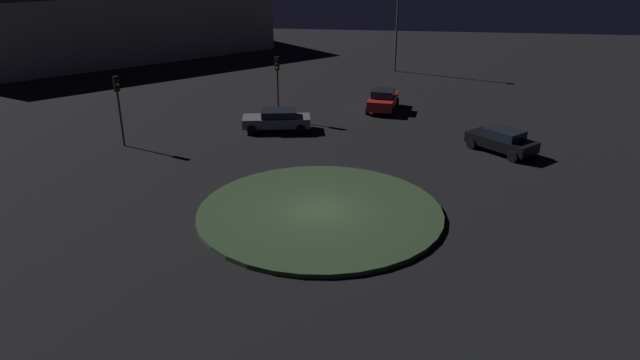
{
  "coord_description": "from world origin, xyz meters",
  "views": [
    {
      "loc": [
        -24.06,
        -3.11,
        11.69
      ],
      "look_at": [
        0.0,
        0.0,
        1.69
      ],
      "focal_mm": 32.65,
      "sensor_mm": 36.0,
      "label": 1
    }
  ],
  "objects": [
    {
      "name": "ground_plane",
      "position": [
        0.0,
        0.0,
        0.0
      ],
      "size": [
        119.86,
        119.86,
        0.0
      ],
      "primitive_type": "plane",
      "color": "black"
    },
    {
      "name": "roundabout_island",
      "position": [
        0.0,
        0.0,
        0.1
      ],
      "size": [
        11.31,
        11.31,
        0.21
      ],
      "primitive_type": "cylinder",
      "color": "#2D4228",
      "rests_on": "ground_plane"
    },
    {
      "name": "car_grey",
      "position": [
        12.3,
        4.46,
        0.74
      ],
      "size": [
        2.64,
        4.68,
        1.39
      ],
      "rotation": [
        0.0,
        0.0,
        -1.38
      ],
      "color": "slate",
      "rests_on": "ground_plane"
    },
    {
      "name": "car_red",
      "position": [
        18.24,
        -2.34,
        0.78
      ],
      "size": [
        4.12,
        2.4,
        1.56
      ],
      "rotation": [
        0.0,
        0.0,
        3.03
      ],
      "color": "red",
      "rests_on": "ground_plane"
    },
    {
      "name": "car_black",
      "position": [
        9.77,
        -9.61,
        0.75
      ],
      "size": [
        4.11,
        4.13,
        1.44
      ],
      "rotation": [
        0.0,
        0.0,
        3.93
      ],
      "color": "black",
      "rests_on": "ground_plane"
    },
    {
      "name": "traffic_light_northeast",
      "position": [
        8.02,
        13.18,
        3.06
      ],
      "size": [
        0.37,
        0.4,
        4.31
      ],
      "rotation": [
        0.0,
        0.0,
        -2.12
      ],
      "color": "#2D2D2D",
      "rests_on": "ground_plane"
    },
    {
      "name": "traffic_light_east",
      "position": [
        14.95,
        4.89,
        3.11
      ],
      "size": [
        0.39,
        0.35,
        4.39
      ],
      "rotation": [
        0.0,
        0.0,
        -2.83
      ],
      "color": "#2D2D2D",
      "rests_on": "ground_plane"
    },
    {
      "name": "streetlamp_east",
      "position": [
        32.5,
        -3.09,
        6.17
      ],
      "size": [
        0.54,
        0.54,
        9.46
      ],
      "color": "#4C4C51",
      "rests_on": "ground_plane"
    },
    {
      "name": "store_building",
      "position": [
        37.08,
        27.63,
        3.73
      ],
      "size": [
        33.48,
        33.15,
        7.45
      ],
      "rotation": [
        0.0,
        0.0,
        2.37
      ],
      "color": "#ADA893",
      "rests_on": "ground_plane"
    }
  ]
}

